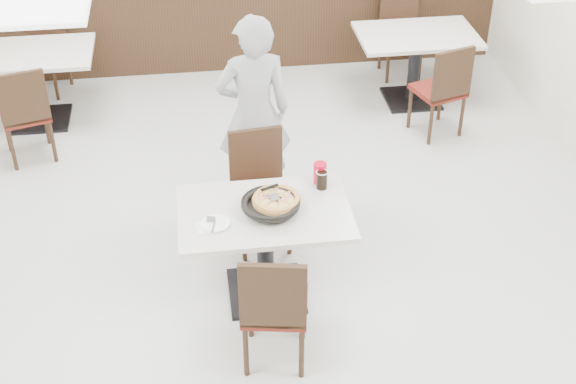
{
  "coord_description": "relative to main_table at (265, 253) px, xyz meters",
  "views": [
    {
      "loc": [
        -0.52,
        -4.8,
        4.0
      ],
      "look_at": [
        0.09,
        -0.3,
        0.88
      ],
      "focal_mm": 50.0,
      "sensor_mm": 36.0,
      "label": 1
    }
  ],
  "objects": [
    {
      "name": "red_cup",
      "position": [
        0.44,
        0.3,
        0.45
      ],
      "size": [
        0.1,
        0.1,
        0.16
      ],
      "primitive_type": "cylinder",
      "rotation": [
        0.0,
        0.0,
        0.02
      ],
      "color": "red",
      "rests_on": "main_table"
    },
    {
      "name": "trivet",
      "position": [
        0.08,
        0.01,
        0.39
      ],
      "size": [
        0.11,
        0.11,
        0.04
      ],
      "primitive_type": "cylinder",
      "rotation": [
        0.0,
        0.0,
        0.02
      ],
      "color": "black",
      "rests_on": "main_table"
    },
    {
      "name": "chair_near",
      "position": [
        -0.01,
        -0.64,
        0.1
      ],
      "size": [
        0.49,
        0.49,
        0.95
      ],
      "primitive_type": null,
      "rotation": [
        0.0,
        0.0,
        -0.18
      ],
      "color": "black",
      "rests_on": "floor"
    },
    {
      "name": "main_table",
      "position": [
        0.0,
        0.0,
        0.0
      ],
      "size": [
        1.22,
        0.82,
        0.75
      ],
      "primitive_type": null,
      "rotation": [
        0.0,
        0.0,
        0.02
      ],
      "color": "beige",
      "rests_on": "floor"
    },
    {
      "name": "bg_chair_right_near",
      "position": [
        1.91,
        2.14,
        0.1
      ],
      "size": [
        0.53,
        0.53,
        0.95
      ],
      "primitive_type": null,
      "rotation": [
        0.0,
        0.0,
        0.32
      ],
      "color": "black",
      "rests_on": "floor"
    },
    {
      "name": "pizza_server",
      "position": [
        0.07,
        0.03,
        0.47
      ],
      "size": [
        0.08,
        0.1,
        0.0
      ],
      "primitive_type": "cube",
      "rotation": [
        0.0,
        0.0,
        0.19
      ],
      "color": "silver",
      "rests_on": "pizza"
    },
    {
      "name": "wainscot_back",
      "position": [
        0.07,
        3.8,
        0.18
      ],
      "size": [
        5.9,
        0.03,
        1.1
      ],
      "primitive_type": "cube",
      "color": "black",
      "rests_on": "floor"
    },
    {
      "name": "bg_table_right",
      "position": [
        1.86,
        2.81,
        0.0
      ],
      "size": [
        1.26,
        0.9,
        0.75
      ],
      "primitive_type": null,
      "rotation": [
        0.0,
        0.0,
        -0.08
      ],
      "color": "beige",
      "rests_on": "floor"
    },
    {
      "name": "fork",
      "position": [
        -0.36,
        -0.15,
        0.39
      ],
      "size": [
        0.04,
        0.15,
        0.0
      ],
      "primitive_type": "cube",
      "rotation": [
        0.0,
        0.0,
        -0.19
      ],
      "color": "silver",
      "rests_on": "side_plate"
    },
    {
      "name": "napkin",
      "position": [
        -0.4,
        -0.13,
        0.38
      ],
      "size": [
        0.17,
        0.17,
        0.0
      ],
      "primitive_type": "cube",
      "rotation": [
        0.0,
        0.0,
        0.16
      ],
      "color": "silver",
      "rests_on": "main_table"
    },
    {
      "name": "chair_far",
      "position": [
        0.04,
        0.6,
        0.1
      ],
      "size": [
        0.46,
        0.46,
        0.95
      ],
      "primitive_type": null,
      "rotation": [
        0.0,
        0.0,
        3.25
      ],
      "color": "black",
      "rests_on": "floor"
    },
    {
      "name": "side_plate",
      "position": [
        -0.34,
        -0.11,
        0.38
      ],
      "size": [
        0.2,
        0.2,
        0.01
      ],
      "primitive_type": "cylinder",
      "rotation": [
        0.0,
        0.0,
        0.02
      ],
      "color": "white",
      "rests_on": "napkin"
    },
    {
      "name": "pizza",
      "position": [
        0.09,
        0.03,
        0.44
      ],
      "size": [
        0.35,
        0.35,
        0.02
      ],
      "primitive_type": "cylinder",
      "rotation": [
        0.0,
        0.0,
        0.02
      ],
      "color": "tan",
      "rests_on": "pizza_pan"
    },
    {
      "name": "diner_person",
      "position": [
        0.05,
        1.22,
        0.47
      ],
      "size": [
        0.65,
        0.46,
        1.69
      ],
      "primitive_type": "imported",
      "rotation": [
        0.0,
        0.0,
        3.23
      ],
      "color": "#9E9EA2",
      "rests_on": "floor"
    },
    {
      "name": "bg_chair_right_far",
      "position": [
        1.88,
        3.42,
        0.1
      ],
      "size": [
        0.42,
        0.42,
        0.95
      ],
      "primitive_type": null,
      "rotation": [
        0.0,
        0.0,
        3.15
      ],
      "color": "black",
      "rests_on": "floor"
    },
    {
      "name": "bg_chair_left_near",
      "position": [
        -1.95,
        2.2,
        0.1
      ],
      "size": [
        0.52,
        0.52,
        0.95
      ],
      "primitive_type": null,
      "rotation": [
        0.0,
        0.0,
        0.28
      ],
      "color": "black",
      "rests_on": "floor"
    },
    {
      "name": "floor",
      "position": [
        0.07,
        0.32,
        -0.38
      ],
      "size": [
        7.0,
        7.0,
        0.0
      ],
      "primitive_type": "plane",
      "color": "#AAAAA5",
      "rests_on": "ground"
    },
    {
      "name": "bg_chair_left_far",
      "position": [
        -1.95,
        3.55,
        0.1
      ],
      "size": [
        0.53,
        0.53,
        0.95
      ],
      "primitive_type": null,
      "rotation": [
        0.0,
        0.0,
        2.82
      ],
      "color": "black",
      "rests_on": "floor"
    },
    {
      "name": "bg_table_left",
      "position": [
        -1.95,
        2.89,
        0.0
      ],
      "size": [
        1.26,
        0.9,
        0.75
      ],
      "primitive_type": null,
      "rotation": [
        0.0,
        0.0,
        -0.09
      ],
      "color": "beige",
      "rests_on": "floor"
    },
    {
      "name": "pizza_pan",
      "position": [
        0.04,
        -0.01,
        0.42
      ],
      "size": [
        0.35,
        0.35,
        0.01
      ],
      "primitive_type": "cylinder",
      "rotation": [
        0.0,
        0.0,
        0.02
      ],
      "color": "black",
      "rests_on": "trivet"
    },
    {
      "name": "cola_glass",
      "position": [
        0.44,
        0.23,
        0.44
      ],
      "size": [
        0.08,
        0.08,
        0.13
      ],
      "primitive_type": "cylinder",
      "rotation": [
        0.0,
        0.0,
        0.02
      ],
      "color": "black",
      "rests_on": "main_table"
    }
  ]
}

